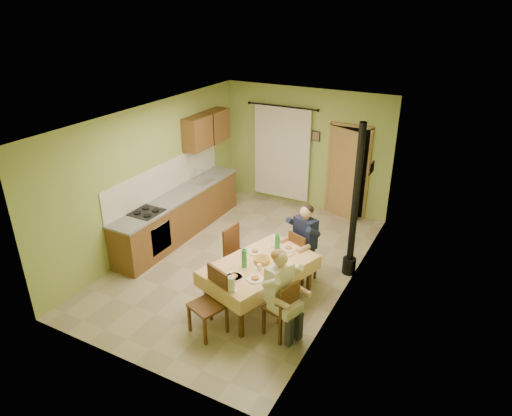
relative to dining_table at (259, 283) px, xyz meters
The scene contains 17 objects.
floor 1.36m from the dining_table, 132.11° to the left, with size 4.00×6.00×0.01m, color tan.
room_shell 1.94m from the dining_table, 132.11° to the left, with size 4.04×6.04×2.82m.
kitchen_run 2.92m from the dining_table, 152.08° to the left, with size 0.64×3.64×1.56m.
upper_cabinets 4.11m from the dining_table, 135.29° to the left, with size 0.35×1.40×0.70m, color brown.
curtain 4.22m from the dining_table, 110.24° to the left, with size 1.70×0.07×2.22m.
doorway 3.93m from the dining_table, 87.68° to the left, with size 0.96×0.38×2.15m.
dining_table is the anchor object (origin of this frame).
tableware 0.46m from the dining_table, 96.68° to the right, with size 0.69×1.65×0.33m.
chair_far 1.06m from the dining_table, 71.50° to the left, with size 0.50×0.50×0.94m.
chair_near 1.03m from the dining_table, 109.06° to the right, with size 0.59×0.59×1.02m.
chair_right 0.84m from the dining_table, 40.40° to the right, with size 0.49×0.49×0.95m.
chair_left 0.75m from the dining_table, 143.79° to the left, with size 0.49×0.49×1.01m.
man_far 1.18m from the dining_table, 71.46° to the left, with size 0.65×0.59×1.39m.
man_right 0.96m from the dining_table, 40.74° to the right, with size 0.57×0.64×1.39m.
stove_flue 1.98m from the dining_table, 56.90° to the left, with size 0.24×0.24×2.80m.
picture_back 4.22m from the dining_table, 99.04° to the left, with size 0.19×0.03×0.23m, color black.
picture_right 2.84m from the dining_table, 63.25° to the left, with size 0.03×0.31×0.21m, color brown.
Camera 1 is at (3.72, -6.44, 4.59)m, focal length 32.00 mm.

